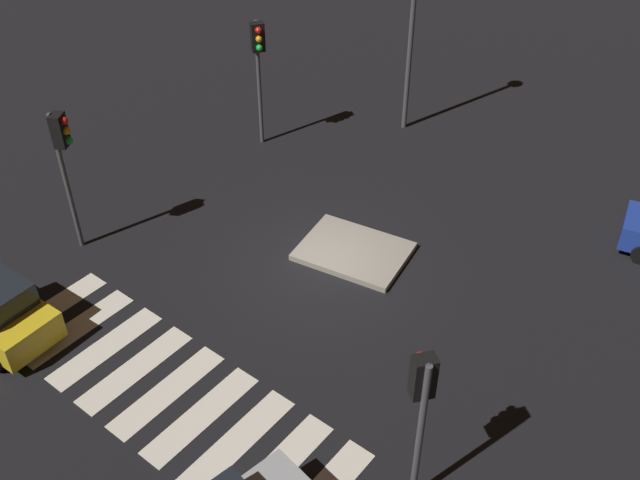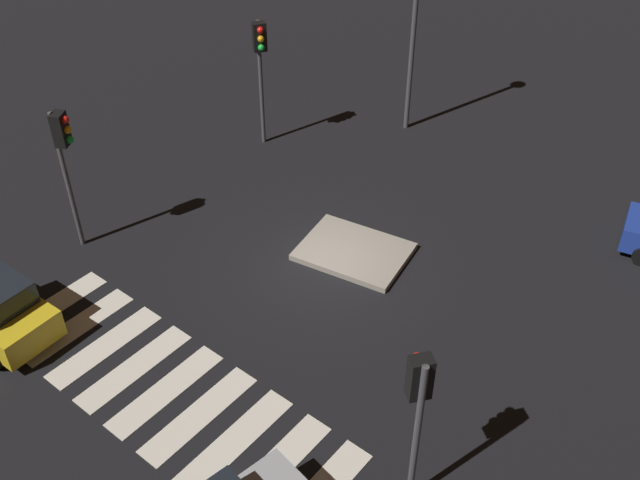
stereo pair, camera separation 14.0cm
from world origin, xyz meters
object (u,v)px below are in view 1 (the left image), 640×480
(traffic_island, at_px, (354,251))
(traffic_light_south, at_px, (63,149))
(traffic_light_east, at_px, (422,396))
(traffic_light_west, at_px, (258,54))

(traffic_island, relative_size, traffic_light_south, 0.78)
(traffic_island, xyz_separation_m, traffic_light_east, (5.60, -5.63, 2.97))
(traffic_light_east, height_order, traffic_light_west, traffic_light_west)
(traffic_island, bearing_deg, traffic_light_east, -45.13)
(traffic_island, xyz_separation_m, traffic_light_west, (-6.31, 3.05, 3.35))
(traffic_island, height_order, traffic_light_south, traffic_light_south)
(traffic_island, relative_size, traffic_light_west, 0.76)
(traffic_island, height_order, traffic_light_east, traffic_light_east)
(traffic_light_south, distance_m, traffic_light_west, 7.68)
(traffic_light_east, bearing_deg, traffic_island, -8.05)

